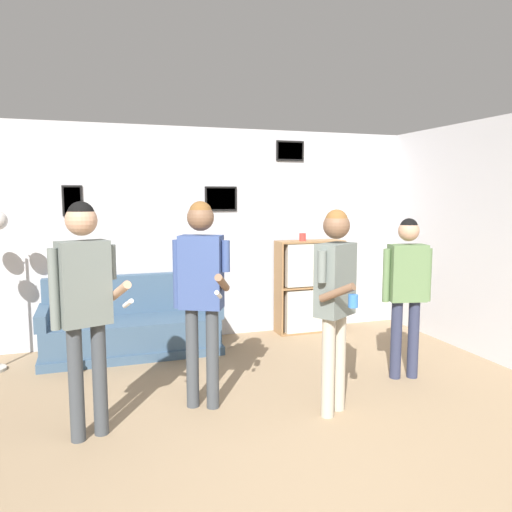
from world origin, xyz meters
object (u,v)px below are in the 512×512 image
object	(u,v)px
bookshelf	(310,286)
person_player_foreground_left	(84,293)
bottle_on_floor	(74,367)
drinking_cup	(303,237)
couch	(132,328)
person_spectator_near_bookshelf	(407,282)
person_player_foreground_center	(201,281)
person_watcher_holding_cup	(336,289)

from	to	relation	value
bookshelf	person_player_foreground_left	xyz separation A→B (m)	(-2.85, -2.23, 0.51)
bottle_on_floor	drinking_cup	xyz separation A→B (m)	(2.90, 0.81, 1.20)
couch	drinking_cup	xyz separation A→B (m)	(2.26, 0.20, 1.01)
bookshelf	person_spectator_near_bookshelf	bearing A→B (deg)	-84.40
person_player_foreground_left	person_player_foreground_center	size ratio (longest dim) A/B	1.00
person_player_foreground_left	couch	bearing A→B (deg)	76.81
bottle_on_floor	person_watcher_holding_cup	bearing A→B (deg)	-37.37
couch	person_player_foreground_center	distance (m)	2.01
person_player_foreground_left	bottle_on_floor	distance (m)	1.77
bookshelf	person_watcher_holding_cup	world-z (taller)	person_watcher_holding_cup
person_player_foreground_center	drinking_cup	bearing A→B (deg)	47.51
person_spectator_near_bookshelf	bottle_on_floor	world-z (taller)	person_spectator_near_bookshelf
couch	person_watcher_holding_cup	bearing A→B (deg)	-56.23
person_watcher_holding_cup	drinking_cup	distance (m)	2.56
person_player_foreground_center	person_spectator_near_bookshelf	xyz separation A→B (m)	(2.10, 0.05, -0.13)
couch	drinking_cup	bearing A→B (deg)	4.95
person_watcher_holding_cup	person_spectator_near_bookshelf	distance (m)	1.19
couch	person_player_foreground_center	world-z (taller)	person_player_foreground_center
person_spectator_near_bookshelf	bottle_on_floor	distance (m)	3.50
person_watcher_holding_cup	bottle_on_floor	size ratio (longest dim) A/B	6.69
person_player_foreground_center	drinking_cup	world-z (taller)	person_player_foreground_center
couch	bottle_on_floor	bearing A→B (deg)	-136.02
bookshelf	drinking_cup	bearing A→B (deg)	179.55
drinking_cup	couch	bearing A→B (deg)	-175.05
person_player_foreground_center	bottle_on_floor	xyz separation A→B (m)	(-1.10, 1.16, -1.02)
bookshelf	drinking_cup	size ratio (longest dim) A/B	12.15
person_player_foreground_left	person_spectator_near_bookshelf	size ratio (longest dim) A/B	1.11
drinking_cup	bookshelf	bearing A→B (deg)	-0.45
couch	person_spectator_near_bookshelf	distance (m)	3.16
bottle_on_floor	drinking_cup	world-z (taller)	drinking_cup
couch	drinking_cup	size ratio (longest dim) A/B	19.82
bookshelf	person_player_foreground_left	size ratio (longest dim) A/B	0.69
bookshelf	bottle_on_floor	world-z (taller)	bookshelf
bookshelf	bottle_on_floor	xyz separation A→B (m)	(-3.01, -0.81, -0.52)
bookshelf	person_player_foreground_center	xyz separation A→B (m)	(-1.91, -1.96, 0.50)
person_watcher_holding_cup	person_player_foreground_left	bearing A→B (deg)	174.24
person_player_foreground_left	bottle_on_floor	size ratio (longest dim) A/B	6.96
couch	person_player_foreground_center	bearing A→B (deg)	-75.32
couch	person_watcher_holding_cup	distance (m)	2.80
bottle_on_floor	person_player_foreground_center	bearing A→B (deg)	-46.53
person_player_foreground_center	person_watcher_holding_cup	xyz separation A→B (m)	(1.03, -0.47, -0.05)
person_watcher_holding_cup	drinking_cup	size ratio (longest dim) A/B	16.94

